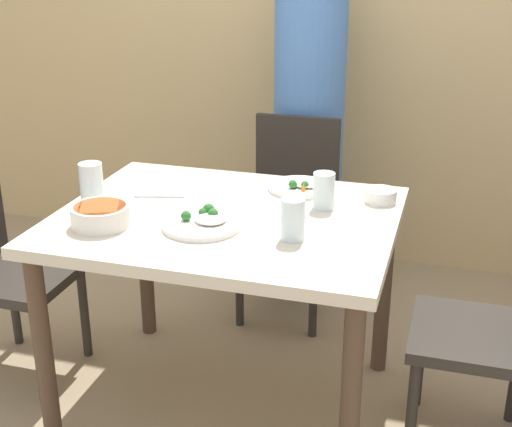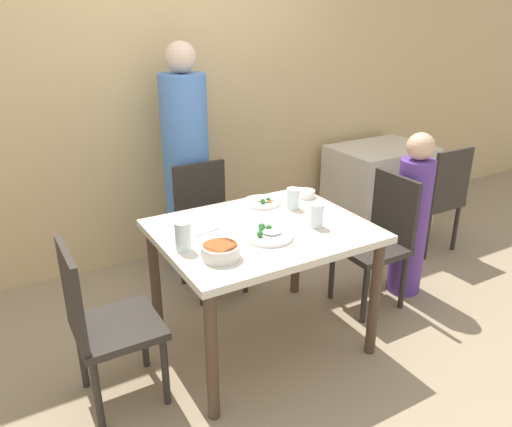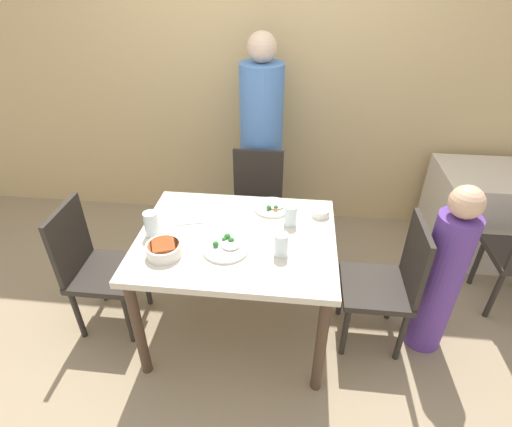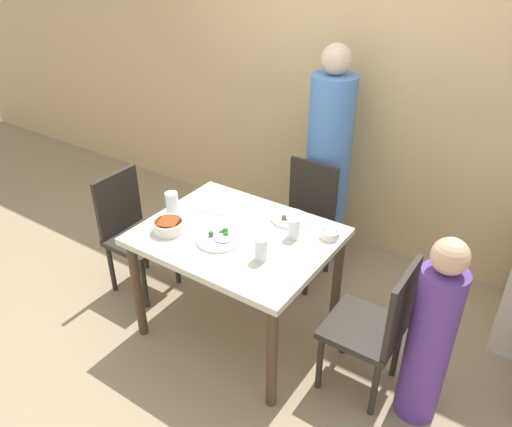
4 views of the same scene
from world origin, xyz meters
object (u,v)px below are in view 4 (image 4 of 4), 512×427
(plate_rice_adult, at_px, (219,239))
(glass_water_tall, at_px, (172,203))
(person_adult, at_px, (328,165))
(person_child, at_px, (430,338))
(bowl_curry, at_px, (168,226))
(chair_child_spot, at_px, (376,326))
(chair_adult_spot, at_px, (304,219))

(plate_rice_adult, relative_size, glass_water_tall, 1.69)
(glass_water_tall, bearing_deg, person_adult, 66.69)
(person_child, distance_m, glass_water_tall, 1.68)
(bowl_curry, height_order, plate_rice_adult, bowl_curry)
(plate_rice_adult, bearing_deg, chair_child_spot, 9.22)
(chair_adult_spot, height_order, plate_rice_adult, chair_adult_spot)
(chair_adult_spot, height_order, bowl_curry, chair_adult_spot)
(chair_child_spot, bearing_deg, chair_adult_spot, -131.15)
(chair_child_spot, xyz_separation_m, plate_rice_adult, (-0.94, -0.15, 0.30))
(plate_rice_adult, xyz_separation_m, glass_water_tall, (-0.44, 0.08, 0.06))
(chair_child_spot, height_order, person_child, person_child)
(person_child, bearing_deg, person_adult, 136.49)
(person_adult, bearing_deg, plate_rice_adult, -92.98)
(person_adult, height_order, bowl_curry, person_adult)
(person_adult, relative_size, bowl_curry, 8.83)
(bowl_curry, bearing_deg, glass_water_tall, 125.57)
(glass_water_tall, bearing_deg, chair_child_spot, 2.84)
(chair_adult_spot, distance_m, glass_water_tall, 1.03)
(person_child, relative_size, bowl_curry, 6.02)
(chair_adult_spot, distance_m, person_child, 1.38)
(glass_water_tall, bearing_deg, bowl_curry, -54.43)
(chair_adult_spot, xyz_separation_m, chair_child_spot, (0.87, -0.76, 0.00))
(person_adult, height_order, plate_rice_adult, person_adult)
(chair_child_spot, relative_size, bowl_curry, 4.67)
(plate_rice_adult, distance_m, glass_water_tall, 0.45)
(chair_adult_spot, bearing_deg, chair_child_spot, -41.15)
(bowl_curry, xyz_separation_m, glass_water_tall, (-0.12, 0.17, 0.04))
(chair_child_spot, distance_m, bowl_curry, 1.31)
(person_child, relative_size, glass_water_tall, 7.63)
(chair_adult_spot, bearing_deg, bowl_curry, -111.03)
(chair_child_spot, height_order, person_adult, person_adult)
(plate_rice_adult, bearing_deg, person_child, 7.10)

